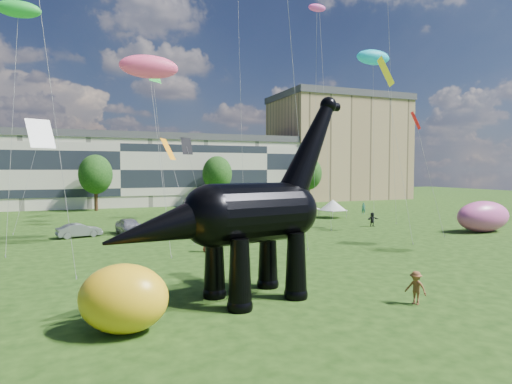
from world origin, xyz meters
name	(u,v)px	position (x,y,z in m)	size (l,w,h in m)	color
ground	(349,291)	(0.00, 0.00, 0.00)	(220.00, 220.00, 0.00)	#16330C
terrace_row	(118,173)	(-8.00, 62.00, 6.00)	(78.00, 11.00, 12.00)	beige
apartment_block	(338,150)	(40.00, 65.00, 11.00)	(28.00, 18.00, 22.00)	tan
tree_mid_left	(96,171)	(-12.00, 53.00, 6.29)	(5.20, 5.20, 9.44)	#382314
tree_mid_right	(217,171)	(8.00, 53.00, 6.29)	(5.20, 5.20, 9.44)	#382314
tree_far_right	(308,171)	(26.00, 53.00, 6.29)	(5.20, 5.20, 9.44)	#382314
dinosaur_sculpture	(245,217)	(-5.74, 0.62, 4.17)	(13.54, 5.09, 11.05)	black
car_silver	(129,226)	(-9.27, 25.08, 0.83)	(1.96, 4.87, 1.66)	#AFAFB4
car_grey	(79,230)	(-13.95, 25.10, 0.67)	(1.43, 4.09, 1.35)	gray
car_white	(239,221)	(2.64, 25.86, 0.77)	(2.56, 5.56, 1.55)	silver
car_dark	(217,222)	(-0.04, 25.47, 0.77)	(2.17, 5.33, 1.55)	#595960
gazebo_near	(333,205)	(17.78, 30.72, 1.73)	(4.26, 4.26, 2.47)	silver
gazebo_far	(305,203)	(15.02, 33.62, 1.83)	(4.81, 4.81, 2.61)	silver
inflatable_pink	(483,216)	(25.47, 13.53, 1.63)	(6.51, 3.26, 3.26)	#D854A3
inflatable_yellow	(124,298)	(-11.75, -1.68, 1.38)	(3.60, 2.77, 2.77)	yellow
visitors	(235,236)	(-1.33, 15.49, 0.83)	(51.80, 37.66, 1.80)	#99634C
kites	(257,39)	(4.61, 25.18, 20.88)	(59.09, 36.64, 29.56)	red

